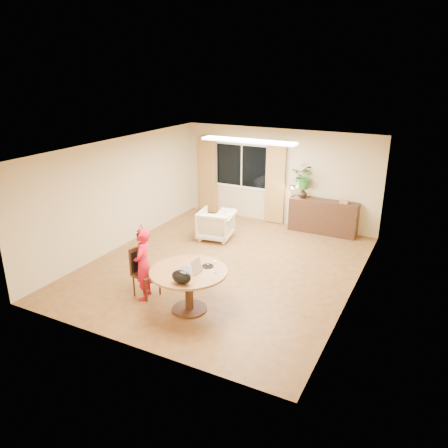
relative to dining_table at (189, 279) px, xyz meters
name	(u,v)px	position (x,y,z in m)	size (l,w,h in m)	color
floor	(224,266)	(-0.29, 1.90, -0.61)	(6.50, 6.50, 0.00)	brown
ceiling	(224,148)	(-0.29, 1.90, 1.99)	(6.50, 6.50, 0.00)	white
wall_back	(278,177)	(-0.29, 5.15, 0.69)	(5.50, 5.50, 0.00)	#C9B683
wall_left	(121,193)	(-3.04, 1.90, 0.69)	(6.50, 6.50, 0.00)	#C9B683
wall_right	(357,231)	(2.46, 1.90, 0.69)	(6.50, 6.50, 0.00)	#C9B683
window	(242,166)	(-1.39, 5.13, 0.89)	(1.70, 0.03, 1.30)	white
curtain_left	(208,175)	(-2.44, 5.06, 0.53)	(0.55, 0.08, 2.25)	olive
curtain_right	(275,183)	(-0.34, 5.06, 0.53)	(0.55, 0.08, 2.25)	olive
ceiling_panel	(248,141)	(-0.29, 3.10, 1.95)	(2.20, 0.35, 0.05)	white
dining_table	(189,279)	(0.00, 0.00, 0.00)	(1.37, 1.37, 0.78)	brown
dining_chair	(146,273)	(-0.99, 0.07, -0.13)	(0.46, 0.42, 0.96)	#321A10
child	(143,264)	(-0.98, -0.01, 0.08)	(0.33, 0.51, 1.39)	#BA120E
laptop	(188,264)	(0.01, -0.01, 0.29)	(0.38, 0.26, 0.26)	#B7B7BC
tumbler	(197,263)	(0.05, 0.22, 0.23)	(0.08, 0.08, 0.12)	white
wine_glass	(215,267)	(0.45, 0.14, 0.27)	(0.07, 0.07, 0.21)	white
pot_lid	(208,266)	(0.22, 0.29, 0.18)	(0.20, 0.20, 0.03)	white
handbag	(181,277)	(0.16, -0.47, 0.28)	(0.35, 0.21, 0.24)	black
armchair	(216,224)	(-1.22, 3.26, -0.24)	(0.80, 0.82, 0.75)	beige
throw	(225,212)	(-0.94, 3.25, 0.15)	(0.45, 0.55, 0.03)	beige
sideboard	(323,217)	(1.07, 4.91, -0.18)	(1.76, 0.43, 0.88)	#321A10
vase	(303,193)	(0.49, 4.91, 0.39)	(0.24, 0.24, 0.25)	black
bouquet	(304,176)	(0.50, 4.91, 0.84)	(0.59, 0.51, 0.66)	#305C22
book_stack	(344,202)	(1.57, 4.91, 0.31)	(0.21, 0.16, 0.09)	#926A4A
desk_lamp	(292,191)	(0.22, 4.86, 0.43)	(0.13, 0.13, 0.32)	black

